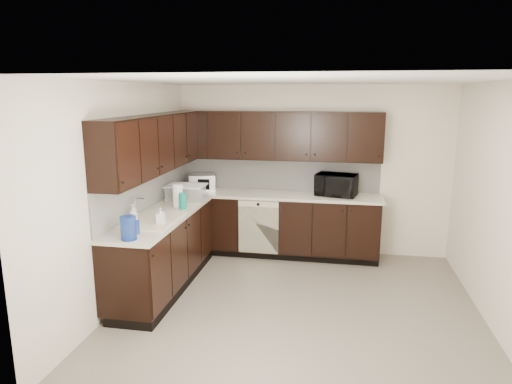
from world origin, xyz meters
TOP-DOWN VIEW (x-y plane):
  - floor at (0.00, 0.00)m, footprint 4.00×4.00m
  - ceiling at (0.00, 0.00)m, footprint 4.00×4.00m
  - wall_back at (0.00, 2.00)m, footprint 4.00×0.02m
  - wall_left at (-2.00, 0.00)m, footprint 0.02×4.00m
  - wall_right at (2.00, 0.00)m, footprint 0.02×4.00m
  - wall_front at (0.00, -2.00)m, footprint 4.00×0.02m
  - lower_cabinets at (-1.01, 1.11)m, footprint 3.00×2.80m
  - countertop at (-1.01, 1.11)m, footprint 3.03×2.83m
  - backsplash at (-1.22, 1.32)m, footprint 3.00×2.80m
  - upper_cabinets at (-1.10, 1.20)m, footprint 3.00×2.80m
  - dishwasher at (-0.70, 1.41)m, footprint 0.58×0.04m
  - sink at (-1.68, -0.01)m, footprint 0.54×0.82m
  - microwave at (0.37, 1.71)m, footprint 0.63×0.49m
  - soap_bottle_a at (-1.53, -0.14)m, footprint 0.10×0.10m
  - soap_bottle_b at (-1.82, -0.20)m, footprint 0.12×0.12m
  - toaster_oven at (-1.61, 1.71)m, footprint 0.45×0.38m
  - storage_bin at (-1.66, 1.08)m, footprint 0.56×0.45m
  - blue_pitcher at (-1.64, -0.70)m, footprint 0.16×0.16m
  - teal_tumbler at (-1.53, 0.59)m, footprint 0.11×0.11m
  - paper_towel_roll at (-1.62, 0.68)m, footprint 0.17×0.17m

SIDE VIEW (x-z plane):
  - floor at x=0.00m, z-range 0.00..0.00m
  - lower_cabinets at x=-1.01m, z-range -0.04..0.86m
  - dishwasher at x=-0.70m, z-range 0.16..0.94m
  - sink at x=-1.68m, z-range 0.67..1.09m
  - countertop at x=-1.01m, z-range 0.90..0.94m
  - soap_bottle_a at x=-1.53m, z-range 0.94..1.13m
  - storage_bin at x=-1.66m, z-range 0.94..1.14m
  - teal_tumbler at x=-1.53m, z-range 0.94..1.14m
  - soap_bottle_b at x=-1.82m, z-range 0.94..1.18m
  - blue_pitcher at x=-1.64m, z-range 0.94..1.18m
  - toaster_oven at x=-1.61m, z-range 0.94..1.18m
  - paper_towel_roll at x=-1.62m, z-range 0.94..1.23m
  - microwave at x=0.37m, z-range 0.94..1.25m
  - backsplash at x=-1.22m, z-range 0.94..1.42m
  - wall_back at x=0.00m, z-range 0.00..2.50m
  - wall_left at x=-2.00m, z-range 0.00..2.50m
  - wall_right at x=2.00m, z-range 0.00..2.50m
  - wall_front at x=0.00m, z-range 0.00..2.50m
  - upper_cabinets at x=-1.10m, z-range 1.42..2.12m
  - ceiling at x=0.00m, z-range 2.50..2.50m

